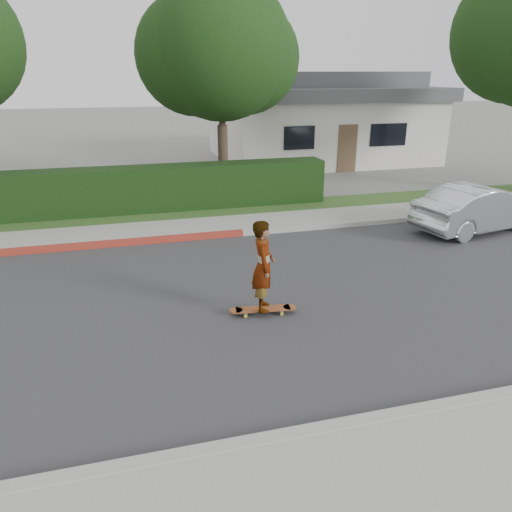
% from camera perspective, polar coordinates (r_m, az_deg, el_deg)
% --- Properties ---
extents(ground, '(120.00, 120.00, 0.00)m').
position_cam_1_polar(ground, '(10.02, -1.52, -5.11)').
color(ground, slate).
rests_on(ground, ground).
extents(road, '(60.00, 8.00, 0.01)m').
position_cam_1_polar(road, '(10.02, -1.52, -5.09)').
color(road, '#2D2D30').
rests_on(road, ground).
extents(curb_near, '(60.00, 0.20, 0.15)m').
position_cam_1_polar(curb_near, '(6.67, 7.46, -19.25)').
color(curb_near, '#9E9E99').
rests_on(curb_near, ground).
extents(sidewalk_near, '(60.00, 1.60, 0.12)m').
position_cam_1_polar(sidewalk_near, '(6.08, 10.99, -24.43)').
color(sidewalk_near, gray).
rests_on(sidewalk_near, ground).
extents(curb_far, '(60.00, 0.20, 0.15)m').
position_cam_1_polar(curb_far, '(13.73, -5.63, 2.31)').
color(curb_far, '#9E9E99').
rests_on(curb_far, ground).
extents(curb_red_section, '(12.00, 0.21, 0.15)m').
position_cam_1_polar(curb_red_section, '(13.87, -26.42, 0.40)').
color(curb_red_section, maroon).
rests_on(curb_red_section, ground).
extents(sidewalk_far, '(60.00, 1.60, 0.12)m').
position_cam_1_polar(sidewalk_far, '(14.59, -6.24, 3.30)').
color(sidewalk_far, gray).
rests_on(sidewalk_far, ground).
extents(planting_strip, '(60.00, 1.60, 0.10)m').
position_cam_1_polar(planting_strip, '(16.11, -7.18, 4.87)').
color(planting_strip, '#2D4C1E').
rests_on(planting_strip, ground).
extents(hedge, '(15.00, 1.00, 1.50)m').
position_cam_1_polar(hedge, '(16.41, -18.09, 6.83)').
color(hedge, black).
rests_on(hedge, ground).
extents(tree_center, '(5.66, 4.84, 7.44)m').
position_cam_1_polar(tree_center, '(18.35, -4.24, 22.17)').
color(tree_center, '#33261C').
rests_on(tree_center, ground).
extents(house, '(10.60, 8.60, 4.30)m').
position_cam_1_polar(house, '(26.87, 7.17, 15.49)').
color(house, beige).
rests_on(house, ground).
extents(skateboard, '(1.30, 0.42, 0.12)m').
position_cam_1_polar(skateboard, '(9.42, 0.81, -6.10)').
color(skateboard, gold).
rests_on(skateboard, ground).
extents(skateboarder, '(0.54, 0.70, 1.71)m').
position_cam_1_polar(skateboarder, '(9.06, 0.83, -1.14)').
color(skateboarder, white).
rests_on(skateboarder, skateboard).
extents(car_silver, '(4.23, 2.14, 1.33)m').
position_cam_1_polar(car_silver, '(15.56, 24.24, 5.01)').
color(car_silver, silver).
rests_on(car_silver, ground).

